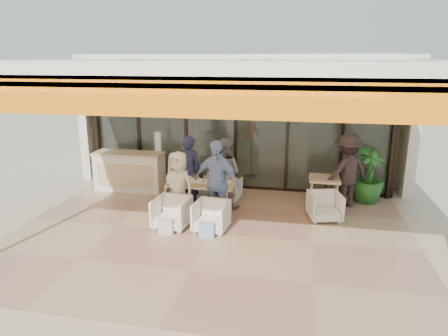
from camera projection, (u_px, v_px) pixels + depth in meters
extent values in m
plane|color=#C6B293|center=(211.00, 234.00, 8.04)|extent=(70.00, 70.00, 0.00)
cube|color=tan|center=(211.00, 234.00, 8.04)|extent=(8.00, 6.00, 0.01)
cube|color=silver|center=(209.00, 66.00, 7.16)|extent=(8.00, 6.00, 0.20)
cube|color=orange|center=(149.00, 96.00, 4.45)|extent=(8.00, 0.12, 0.45)
cube|color=orange|center=(169.00, 82.00, 5.07)|extent=(8.00, 1.50, 0.06)
cylinder|color=black|center=(97.00, 126.00, 11.05)|extent=(0.12, 0.12, 3.20)
cylinder|color=black|center=(393.00, 137.00, 9.61)|extent=(0.12, 0.12, 3.20)
cube|color=#9EADA3|center=(236.00, 130.00, 10.45)|extent=(8.00, 0.03, 3.20)
cube|color=black|center=(235.00, 187.00, 10.86)|extent=(8.00, 0.10, 0.08)
cube|color=black|center=(236.00, 69.00, 10.03)|extent=(8.00, 0.10, 0.08)
cube|color=black|center=(95.00, 125.00, 11.19)|extent=(0.08, 0.10, 3.20)
cube|color=black|center=(139.00, 127.00, 10.95)|extent=(0.08, 0.10, 3.20)
cube|color=black|center=(186.00, 129.00, 10.70)|extent=(0.08, 0.10, 3.20)
cube|color=black|center=(236.00, 130.00, 10.45)|extent=(0.08, 0.10, 3.20)
cube|color=black|center=(288.00, 132.00, 10.20)|extent=(0.08, 0.10, 3.20)
cube|color=black|center=(342.00, 134.00, 9.94)|extent=(0.08, 0.10, 3.20)
cube|color=black|center=(398.00, 136.00, 9.70)|extent=(0.08, 0.10, 3.20)
cube|color=silver|center=(252.00, 110.00, 13.73)|extent=(9.00, 0.25, 3.40)
cube|color=silver|center=(111.00, 113.00, 12.89)|extent=(0.25, 3.50, 3.40)
cube|color=silver|center=(400.00, 121.00, 11.26)|extent=(0.25, 3.50, 3.40)
cube|color=silver|center=(246.00, 59.00, 11.62)|extent=(9.00, 3.50, 0.25)
cube|color=#D5B482|center=(244.00, 171.00, 12.53)|extent=(8.00, 3.50, 0.02)
cylinder|color=silver|center=(193.00, 123.00, 12.28)|extent=(0.40, 0.40, 3.00)
cylinder|color=silver|center=(305.00, 126.00, 11.65)|extent=(0.40, 0.40, 3.00)
cylinder|color=black|center=(202.00, 73.00, 11.43)|extent=(0.03, 0.03, 0.70)
cube|color=black|center=(202.00, 89.00, 11.55)|extent=(0.30, 0.30, 0.40)
sphere|color=#FFBF72|center=(202.00, 89.00, 11.55)|extent=(0.18, 0.18, 0.18)
cylinder|color=black|center=(327.00, 74.00, 10.78)|extent=(0.03, 0.03, 0.70)
cube|color=black|center=(326.00, 91.00, 10.90)|extent=(0.30, 0.30, 0.40)
sphere|color=#FFBF72|center=(326.00, 91.00, 10.90)|extent=(0.18, 0.18, 0.18)
cylinder|color=black|center=(251.00, 177.00, 11.75)|extent=(0.40, 0.40, 0.05)
cylinder|color=black|center=(252.00, 144.00, 11.48)|extent=(0.04, 0.04, 2.10)
cone|color=orange|center=(252.00, 121.00, 11.31)|extent=(0.32, 0.32, 1.10)
cube|color=silver|center=(130.00, 172.00, 10.59)|extent=(1.80, 0.60, 1.00)
cube|color=#D5B482|center=(128.00, 154.00, 10.45)|extent=(1.85, 0.65, 0.06)
cube|color=#D5B482|center=(125.00, 176.00, 10.29)|extent=(1.50, 0.02, 0.60)
cube|color=#D5B482|center=(202.00, 182.00, 9.00)|extent=(1.50, 0.90, 0.05)
cube|color=white|center=(202.00, 181.00, 9.00)|extent=(1.30, 0.35, 0.01)
cylinder|color=#D5B482|center=(172.00, 201.00, 8.91)|extent=(0.06, 0.06, 0.70)
cylinder|color=#D5B482|center=(227.00, 205.00, 8.68)|extent=(0.06, 0.06, 0.70)
cylinder|color=#D5B482|center=(181.00, 192.00, 9.52)|extent=(0.06, 0.06, 0.70)
cylinder|color=#D5B482|center=(232.00, 195.00, 9.29)|extent=(0.06, 0.06, 0.70)
cylinder|color=white|center=(181.00, 180.00, 8.92)|extent=(0.06, 0.06, 0.11)
cylinder|color=white|center=(194.00, 176.00, 9.22)|extent=(0.06, 0.06, 0.11)
cylinder|color=white|center=(203.00, 180.00, 8.88)|extent=(0.06, 0.06, 0.11)
cylinder|color=white|center=(217.00, 177.00, 9.09)|extent=(0.06, 0.06, 0.11)
cylinder|color=white|center=(222.00, 183.00, 8.70)|extent=(0.06, 0.06, 0.11)
cylinder|color=white|center=(179.00, 177.00, 9.13)|extent=(0.06, 0.06, 0.11)
cylinder|color=brown|center=(181.00, 175.00, 9.22)|extent=(0.07, 0.07, 0.16)
cylinder|color=black|center=(201.00, 174.00, 9.26)|extent=(0.09, 0.09, 0.17)
cylinder|color=black|center=(201.00, 170.00, 9.23)|extent=(0.10, 0.10, 0.01)
cylinder|color=white|center=(179.00, 184.00, 8.79)|extent=(0.22, 0.22, 0.01)
cylinder|color=white|center=(219.00, 186.00, 8.63)|extent=(0.22, 0.22, 0.01)
cylinder|color=white|center=(187.00, 176.00, 9.38)|extent=(0.22, 0.22, 0.01)
cylinder|color=white|center=(224.00, 178.00, 9.21)|extent=(0.22, 0.22, 0.01)
imported|color=white|center=(196.00, 185.00, 10.08)|extent=(0.75, 0.72, 0.67)
imported|color=white|center=(228.00, 188.00, 9.93)|extent=(0.66, 0.62, 0.61)
imported|color=white|center=(172.00, 211.00, 8.28)|extent=(0.76, 0.72, 0.72)
imported|color=white|center=(211.00, 215.00, 8.13)|extent=(0.73, 0.69, 0.69)
imported|color=#161932|center=(190.00, 171.00, 9.47)|extent=(0.71, 0.56, 1.70)
imported|color=slate|center=(224.00, 173.00, 9.32)|extent=(0.96, 0.84, 1.66)
imported|color=beige|center=(178.00, 186.00, 8.64)|extent=(0.86, 0.70, 1.52)
imported|color=#7A95CB|center=(216.00, 182.00, 8.45)|extent=(1.14, 0.72, 1.80)
cube|color=silver|center=(166.00, 227.00, 7.95)|extent=(0.30, 0.10, 0.34)
cube|color=#99BFD8|center=(207.00, 231.00, 7.79)|extent=(0.30, 0.10, 0.34)
cube|color=#D5B482|center=(324.00, 179.00, 9.27)|extent=(0.70, 0.70, 0.05)
cylinder|color=#D5B482|center=(311.00, 197.00, 9.16)|extent=(0.05, 0.05, 0.70)
cylinder|color=#D5B482|center=(337.00, 198.00, 9.06)|extent=(0.05, 0.05, 0.70)
cylinder|color=#D5B482|center=(311.00, 189.00, 9.69)|extent=(0.05, 0.05, 0.70)
cylinder|color=#D5B482|center=(335.00, 191.00, 9.59)|extent=(0.05, 0.05, 0.70)
imported|color=white|center=(325.00, 205.00, 8.67)|extent=(0.79, 0.76, 0.69)
imported|color=black|center=(347.00, 171.00, 9.26)|extent=(1.31, 1.19, 1.77)
imported|color=#1E5919|center=(368.00, 175.00, 9.65)|extent=(1.09, 1.09, 1.38)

